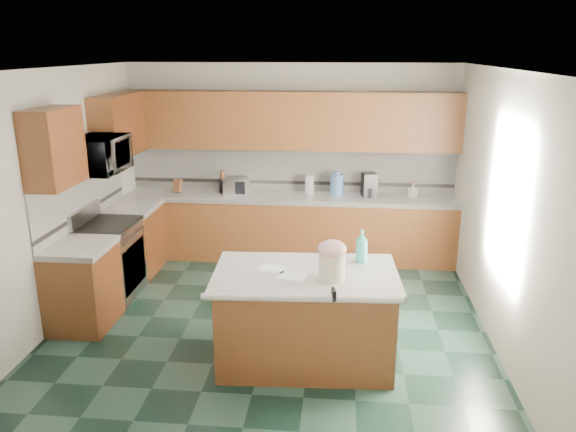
# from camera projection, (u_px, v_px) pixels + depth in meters

# --- Properties ---
(floor) EXTENTS (4.60, 4.60, 0.00)m
(floor) POSITION_uv_depth(u_px,v_px,m) (271.00, 322.00, 6.16)
(floor) COLOR black
(floor) RESTS_ON ground
(ceiling) EXTENTS (4.60, 4.60, 0.00)m
(ceiling) POSITION_uv_depth(u_px,v_px,m) (269.00, 69.00, 5.38)
(ceiling) COLOR white
(ceiling) RESTS_ON ground
(wall_back) EXTENTS (4.60, 0.04, 2.70)m
(wall_back) POSITION_uv_depth(u_px,v_px,m) (291.00, 161.00, 7.98)
(wall_back) COLOR silver
(wall_back) RESTS_ON ground
(wall_front) EXTENTS (4.60, 0.04, 2.70)m
(wall_front) POSITION_uv_depth(u_px,v_px,m) (224.00, 301.00, 3.56)
(wall_front) COLOR silver
(wall_front) RESTS_ON ground
(wall_left) EXTENTS (0.04, 4.60, 2.70)m
(wall_left) POSITION_uv_depth(u_px,v_px,m) (55.00, 198.00, 5.99)
(wall_left) COLOR silver
(wall_left) RESTS_ON ground
(wall_right) EXTENTS (0.04, 4.60, 2.70)m
(wall_right) POSITION_uv_depth(u_px,v_px,m) (502.00, 210.00, 5.56)
(wall_right) COLOR silver
(wall_right) RESTS_ON ground
(back_base_cab) EXTENTS (4.60, 0.60, 0.86)m
(back_base_cab) POSITION_uv_depth(u_px,v_px,m) (289.00, 229.00, 7.94)
(back_base_cab) COLOR black
(back_base_cab) RESTS_ON ground
(back_countertop) EXTENTS (4.60, 0.64, 0.06)m
(back_countertop) POSITION_uv_depth(u_px,v_px,m) (289.00, 198.00, 7.81)
(back_countertop) COLOR white
(back_countertop) RESTS_ON back_base_cab
(back_upper_cab) EXTENTS (4.60, 0.33, 0.78)m
(back_upper_cab) POSITION_uv_depth(u_px,v_px,m) (290.00, 121.00, 7.64)
(back_upper_cab) COLOR black
(back_upper_cab) RESTS_ON wall_back
(back_backsplash) EXTENTS (4.60, 0.02, 0.63)m
(back_backsplash) POSITION_uv_depth(u_px,v_px,m) (291.00, 169.00, 7.99)
(back_backsplash) COLOR silver
(back_backsplash) RESTS_ON back_countertop
(back_accent_band) EXTENTS (4.60, 0.01, 0.05)m
(back_accent_band) POSITION_uv_depth(u_px,v_px,m) (291.00, 182.00, 8.04)
(back_accent_band) COLOR black
(back_accent_band) RESTS_ON back_countertop
(left_base_cab_rear) EXTENTS (0.60, 0.82, 0.86)m
(left_base_cab_rear) POSITION_uv_depth(u_px,v_px,m) (134.00, 241.00, 7.45)
(left_base_cab_rear) COLOR black
(left_base_cab_rear) RESTS_ON ground
(left_counter_rear) EXTENTS (0.64, 0.82, 0.06)m
(left_counter_rear) POSITION_uv_depth(u_px,v_px,m) (131.00, 208.00, 7.32)
(left_counter_rear) COLOR white
(left_counter_rear) RESTS_ON left_base_cab_rear
(left_base_cab_front) EXTENTS (0.60, 0.72, 0.86)m
(left_base_cab_front) POSITION_uv_depth(u_px,v_px,m) (83.00, 288.00, 6.00)
(left_base_cab_front) COLOR black
(left_base_cab_front) RESTS_ON ground
(left_counter_front) EXTENTS (0.64, 0.72, 0.06)m
(left_counter_front) POSITION_uv_depth(u_px,v_px,m) (78.00, 247.00, 5.86)
(left_counter_front) COLOR white
(left_counter_front) RESTS_ON left_base_cab_front
(left_backsplash) EXTENTS (0.02, 2.30, 0.63)m
(left_backsplash) POSITION_uv_depth(u_px,v_px,m) (82.00, 196.00, 6.54)
(left_backsplash) COLOR silver
(left_backsplash) RESTS_ON wall_left
(left_accent_band) EXTENTS (0.01, 2.30, 0.05)m
(left_accent_band) POSITION_uv_depth(u_px,v_px,m) (84.00, 212.00, 6.60)
(left_accent_band) COLOR black
(left_accent_band) RESTS_ON wall_left
(left_upper_cab_rear) EXTENTS (0.33, 1.09, 0.78)m
(left_upper_cab_rear) POSITION_uv_depth(u_px,v_px,m) (118.00, 125.00, 7.16)
(left_upper_cab_rear) COLOR black
(left_upper_cab_rear) RESTS_ON wall_left
(left_upper_cab_front) EXTENTS (0.33, 0.72, 0.78)m
(left_upper_cab_front) POSITION_uv_depth(u_px,v_px,m) (54.00, 148.00, 5.57)
(left_upper_cab_front) COLOR black
(left_upper_cab_front) RESTS_ON wall_left
(range_body) EXTENTS (0.60, 0.76, 0.88)m
(range_body) POSITION_uv_depth(u_px,v_px,m) (110.00, 262.00, 6.70)
(range_body) COLOR #B7B7BC
(range_body) RESTS_ON ground
(range_oven_door) EXTENTS (0.02, 0.68, 0.55)m
(range_oven_door) POSITION_uv_depth(u_px,v_px,m) (134.00, 266.00, 6.68)
(range_oven_door) COLOR black
(range_oven_door) RESTS_ON range_body
(range_cooktop) EXTENTS (0.62, 0.78, 0.04)m
(range_cooktop) POSITION_uv_depth(u_px,v_px,m) (107.00, 225.00, 6.57)
(range_cooktop) COLOR black
(range_cooktop) RESTS_ON range_body
(range_handle) EXTENTS (0.02, 0.66, 0.02)m
(range_handle) POSITION_uv_depth(u_px,v_px,m) (134.00, 236.00, 6.57)
(range_handle) COLOR #B7B7BC
(range_handle) RESTS_ON range_body
(range_backguard) EXTENTS (0.06, 0.76, 0.18)m
(range_backguard) POSITION_uv_depth(u_px,v_px,m) (84.00, 215.00, 6.55)
(range_backguard) COLOR #B7B7BC
(range_backguard) RESTS_ON range_body
(microwave) EXTENTS (0.50, 0.73, 0.41)m
(microwave) POSITION_uv_depth(u_px,v_px,m) (100.00, 155.00, 6.33)
(microwave) COLOR #B7B7BC
(microwave) RESTS_ON wall_left
(island_base) EXTENTS (1.63, 0.99, 0.86)m
(island_base) POSITION_uv_depth(u_px,v_px,m) (305.00, 320.00, 5.28)
(island_base) COLOR black
(island_base) RESTS_ON ground
(island_top) EXTENTS (1.74, 1.09, 0.06)m
(island_top) POSITION_uv_depth(u_px,v_px,m) (306.00, 275.00, 5.15)
(island_top) COLOR white
(island_top) RESTS_ON island_base
(island_bullnose) EXTENTS (1.69, 0.15, 0.06)m
(island_bullnose) POSITION_uv_depth(u_px,v_px,m) (302.00, 298.00, 4.67)
(island_bullnose) COLOR white
(island_bullnose) RESTS_ON island_base
(treat_jar) EXTENTS (0.26, 0.26, 0.25)m
(treat_jar) POSITION_uv_depth(u_px,v_px,m) (332.00, 266.00, 4.95)
(treat_jar) COLOR beige
(treat_jar) RESTS_ON island_top
(treat_jar_lid) EXTENTS (0.26, 0.26, 0.16)m
(treat_jar_lid) POSITION_uv_depth(u_px,v_px,m) (332.00, 249.00, 4.91)
(treat_jar_lid) COLOR #CE989D
(treat_jar_lid) RESTS_ON treat_jar
(treat_jar_knob) EXTENTS (0.08, 0.03, 0.03)m
(treat_jar_knob) POSITION_uv_depth(u_px,v_px,m) (332.00, 243.00, 4.89)
(treat_jar_knob) COLOR tan
(treat_jar_knob) RESTS_ON treat_jar_lid
(treat_jar_knob_end_l) EXTENTS (0.04, 0.04, 0.04)m
(treat_jar_knob_end_l) POSITION_uv_depth(u_px,v_px,m) (327.00, 243.00, 4.89)
(treat_jar_knob_end_l) COLOR tan
(treat_jar_knob_end_l) RESTS_ON treat_jar_lid
(treat_jar_knob_end_r) EXTENTS (0.04, 0.04, 0.04)m
(treat_jar_knob_end_r) POSITION_uv_depth(u_px,v_px,m) (337.00, 243.00, 4.89)
(treat_jar_knob_end_r) COLOR tan
(treat_jar_knob_end_r) RESTS_ON treat_jar_lid
(soap_bottle_island) EXTENTS (0.13, 0.13, 0.32)m
(soap_bottle_island) POSITION_uv_depth(u_px,v_px,m) (362.00, 246.00, 5.35)
(soap_bottle_island) COLOR #3CB6AD
(soap_bottle_island) RESTS_ON island_top
(paper_sheet_a) EXTENTS (0.29, 0.24, 0.00)m
(paper_sheet_a) POSITION_uv_depth(u_px,v_px,m) (292.00, 276.00, 5.05)
(paper_sheet_a) COLOR white
(paper_sheet_a) RESTS_ON island_top
(paper_sheet_b) EXTENTS (0.29, 0.25, 0.00)m
(paper_sheet_b) POSITION_uv_depth(u_px,v_px,m) (273.00, 269.00, 5.22)
(paper_sheet_b) COLOR white
(paper_sheet_b) RESTS_ON island_top
(clamp_body) EXTENTS (0.05, 0.10, 0.09)m
(clamp_body) POSITION_uv_depth(u_px,v_px,m) (334.00, 294.00, 4.65)
(clamp_body) COLOR black
(clamp_body) RESTS_ON island_top
(clamp_handle) EXTENTS (0.02, 0.07, 0.02)m
(clamp_handle) POSITION_uv_depth(u_px,v_px,m) (333.00, 300.00, 4.60)
(clamp_handle) COLOR black
(clamp_handle) RESTS_ON island_top
(knife_block) EXTENTS (0.13, 0.16, 0.21)m
(knife_block) POSITION_uv_depth(u_px,v_px,m) (178.00, 185.00, 7.97)
(knife_block) COLOR #472814
(knife_block) RESTS_ON back_countertop
(utensil_crock) EXTENTS (0.10, 0.10, 0.13)m
(utensil_crock) POSITION_uv_depth(u_px,v_px,m) (223.00, 188.00, 7.95)
(utensil_crock) COLOR black
(utensil_crock) RESTS_ON back_countertop
(utensil_bundle) EXTENTS (0.06, 0.06, 0.19)m
(utensil_bundle) POSITION_uv_depth(u_px,v_px,m) (222.00, 177.00, 7.90)
(utensil_bundle) COLOR #472814
(utensil_bundle) RESTS_ON utensil_crock
(toaster_oven) EXTENTS (0.44, 0.37, 0.22)m
(toaster_oven) POSITION_uv_depth(u_px,v_px,m) (235.00, 186.00, 7.89)
(toaster_oven) COLOR #B7B7BC
(toaster_oven) RESTS_ON back_countertop
(toaster_oven_door) EXTENTS (0.33, 0.01, 0.18)m
(toaster_oven_door) POSITION_uv_depth(u_px,v_px,m) (233.00, 188.00, 7.78)
(toaster_oven_door) COLOR black
(toaster_oven_door) RESTS_ON toaster_oven
(paper_towel) EXTENTS (0.12, 0.12, 0.27)m
(paper_towel) POSITION_uv_depth(u_px,v_px,m) (309.00, 185.00, 7.83)
(paper_towel) COLOR white
(paper_towel) RESTS_ON back_countertop
(paper_towel_base) EXTENTS (0.18, 0.18, 0.01)m
(paper_towel_base) POSITION_uv_depth(u_px,v_px,m) (309.00, 194.00, 7.87)
(paper_towel_base) COLOR #B7B7BC
(paper_towel_base) RESTS_ON back_countertop
(water_jug) EXTENTS (0.18, 0.18, 0.30)m
(water_jug) POSITION_uv_depth(u_px,v_px,m) (337.00, 185.00, 7.75)
(water_jug) COLOR #4973A6
(water_jug) RESTS_ON back_countertop
(water_jug_neck) EXTENTS (0.09, 0.09, 0.04)m
(water_jug_neck) POSITION_uv_depth(u_px,v_px,m) (337.00, 173.00, 7.70)
(water_jug_neck) COLOR #4973A6
(water_jug_neck) RESTS_ON water_jug
(coffee_maker) EXTENTS (0.22, 0.24, 0.32)m
(coffee_maker) POSITION_uv_depth(u_px,v_px,m) (369.00, 185.00, 7.73)
(coffee_maker) COLOR black
(coffee_maker) RESTS_ON back_countertop
(coffee_carafe) EXTENTS (0.13, 0.13, 0.13)m
(coffee_carafe) POSITION_uv_depth(u_px,v_px,m) (369.00, 192.00, 7.71)
(coffee_carafe) COLOR black
(coffee_carafe) RESTS_ON back_countertop
(soap_bottle_back) EXTENTS (0.13, 0.13, 0.20)m
(soap_bottle_back) POSITION_uv_depth(u_px,v_px,m) (413.00, 190.00, 7.66)
(soap_bottle_back) COLOR white
(soap_bottle_back) RESTS_ON back_countertop
(soap_back_cap) EXTENTS (0.02, 0.02, 0.03)m
(soap_back_cap) POSITION_uv_depth(u_px,v_px,m) (413.00, 182.00, 7.63)
(soap_back_cap) COLOR red
(soap_back_cap) RESTS_ON soap_bottle_back
(window_light_proxy) EXTENTS (0.02, 1.40, 1.10)m
(window_light_proxy) POSITION_uv_depth(u_px,v_px,m) (506.00, 201.00, 5.32)
(window_light_proxy) COLOR white
(window_light_proxy) RESTS_ON wall_right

